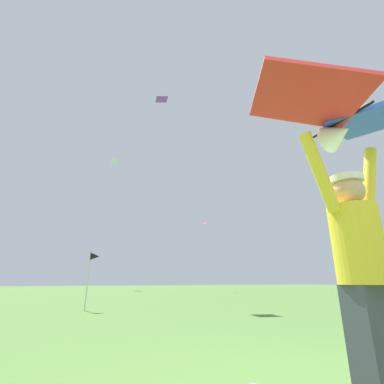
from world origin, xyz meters
TOP-DOWN VIEW (x-y plane):
  - kite_flyer_person at (0.06, 0.12)m, footprint 0.81×0.35m
  - held_stunt_kite at (0.06, 0.05)m, footprint 1.74×0.93m
  - distant_kite_red_mid_left at (9.68, 21.88)m, footprint 0.64×0.65m
  - distant_kite_white_far_center at (2.26, 33.74)m, footprint 0.84×0.93m
  - distant_kite_purple_low_right at (1.70, 10.86)m, footprint 0.84×0.84m
  - marker_flag at (-1.06, 8.30)m, footprint 0.30×0.24m

SIDE VIEW (x-z plane):
  - kite_flyer_person at x=0.06m, z-range -0.02..1.90m
  - marker_flag at x=-1.06m, z-range 0.63..2.35m
  - held_stunt_kite at x=0.06m, z-range 1.92..2.31m
  - distant_kite_red_mid_left at x=9.68m, z-range 5.96..6.18m
  - distant_kite_purple_low_right at x=1.70m, z-range 9.90..10.10m
  - distant_kite_white_far_center at x=2.26m, z-range 15.29..16.37m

